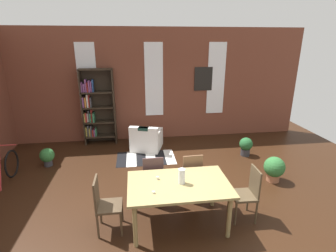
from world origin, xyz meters
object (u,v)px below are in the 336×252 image
(dining_table, at_px, (179,188))
(dining_chair_far_right, at_px, (191,174))
(dining_chair_far_left, at_px, (153,176))
(potted_plant_corner, at_px, (47,156))
(armchair_white, at_px, (146,140))
(dining_chair_head_left, at_px, (104,203))
(potted_plant_by_shelf, at_px, (246,146))
(dining_chair_head_right, at_px, (248,192))
(potted_plant_window, at_px, (274,168))
(vase_on_table, at_px, (182,176))
(bookshelf_tall, at_px, (96,107))
(bicycle_second, at_px, (0,174))

(dining_table, relative_size, dining_chair_far_right, 1.74)
(dining_chair_far_left, distance_m, potted_plant_corner, 3.08)
(dining_chair_far_left, distance_m, armchair_white, 2.53)
(dining_chair_head_left, xyz_separation_m, potted_plant_by_shelf, (3.48, 2.46, -0.23))
(armchair_white, distance_m, potted_plant_corner, 2.60)
(dining_chair_head_left, relative_size, potted_plant_corner, 2.07)
(dining_chair_head_right, distance_m, dining_chair_far_right, 1.11)
(dining_chair_far_right, relative_size, potted_plant_corner, 2.07)
(dining_table, xyz_separation_m, potted_plant_by_shelf, (2.28, 2.46, -0.41))
(dining_chair_head_right, xyz_separation_m, potted_plant_window, (1.14, 1.11, -0.20))
(vase_on_table, bearing_deg, dining_chair_head_right, -0.11)
(vase_on_table, bearing_deg, potted_plant_corner, 138.88)
(dining_chair_head_right, distance_m, potted_plant_corner, 4.80)
(dining_chair_far_right, height_order, armchair_white, dining_chair_far_right)
(dining_chair_far_right, relative_size, bookshelf_tall, 0.42)
(dining_chair_far_left, bearing_deg, dining_table, -63.60)
(bicycle_second, relative_size, potted_plant_window, 2.97)
(dining_table, relative_size, bicycle_second, 0.98)
(dining_chair_far_right, bearing_deg, dining_chair_head_left, -154.68)
(dining_table, relative_size, potted_plant_by_shelf, 3.26)
(dining_chair_far_right, distance_m, bookshelf_tall, 3.92)
(dining_chair_head_left, bearing_deg, bookshelf_tall, 98.51)
(potted_plant_window, bearing_deg, potted_plant_corner, 164.57)
(dining_chair_head_right, bearing_deg, potted_plant_corner, 147.98)
(potted_plant_corner, bearing_deg, dining_chair_far_left, -35.73)
(dining_table, distance_m, dining_chair_far_left, 0.85)
(bookshelf_tall, xyz_separation_m, potted_plant_window, (4.13, -2.85, -0.81))
(potted_plant_corner, xyz_separation_m, potted_plant_window, (5.20, -1.43, 0.05))
(dining_chair_head_left, height_order, potted_plant_by_shelf, dining_chair_head_left)
(bicycle_second, bearing_deg, armchair_white, 27.79)
(dining_chair_far_left, bearing_deg, armchair_white, 89.84)
(dining_chair_head_right, distance_m, potted_plant_by_shelf, 2.70)
(vase_on_table, xyz_separation_m, armchair_white, (-0.41, 3.26, -0.62))
(vase_on_table, distance_m, dining_chair_head_right, 1.22)
(bookshelf_tall, height_order, potted_plant_corner, bookshelf_tall)
(dining_chair_far_left, distance_m, bookshelf_tall, 3.57)
(dining_table, relative_size, armchair_white, 1.65)
(potted_plant_by_shelf, bearing_deg, vase_on_table, -132.28)
(dining_table, height_order, dining_chair_far_left, dining_chair_far_left)
(dining_chair_far_right, height_order, bookshelf_tall, bookshelf_tall)
(dining_chair_head_left, xyz_separation_m, bicycle_second, (-2.31, 1.60, -0.19))
(vase_on_table, bearing_deg, bicycle_second, 155.70)
(dining_table, distance_m, armchair_white, 3.31)
(dining_chair_head_left, relative_size, bicycle_second, 0.57)
(dining_table, xyz_separation_m, dining_chair_far_left, (-0.37, 0.74, -0.18))
(vase_on_table, relative_size, potted_plant_window, 0.45)
(dining_chair_far_right, bearing_deg, potted_plant_window, 10.34)
(dining_chair_head_right, xyz_separation_m, bookshelf_tall, (-2.99, 3.96, 0.61))
(dining_chair_far_left, xyz_separation_m, potted_plant_window, (2.71, 0.36, -0.20))
(potted_plant_corner, bearing_deg, potted_plant_by_shelf, -0.85)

